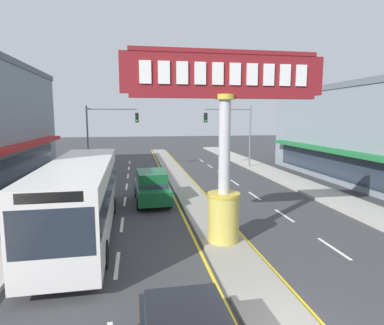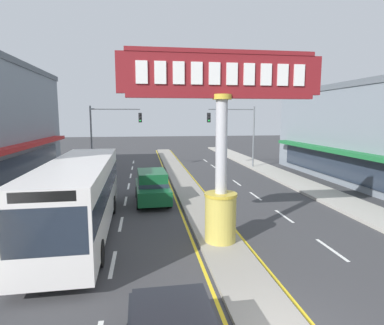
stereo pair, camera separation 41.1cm
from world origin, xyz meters
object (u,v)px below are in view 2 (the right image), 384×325
Objects in this scene: traffic_light_left_side at (110,127)px; suv_near_right_lane at (152,186)px; bus_far_right_lane at (80,193)px; pedestrian_near_kerb at (11,207)px; traffic_light_right_side at (237,126)px; district_sign at (221,142)px.

suv_near_right_lane is at bearing -73.81° from traffic_light_left_side.
bus_far_right_lane is 3.51m from pedestrian_near_kerb.
traffic_light_left_side is at bearing 106.19° from suv_near_right_lane.
bus_far_right_lane is (-11.99, -16.77, -2.38)m from traffic_light_right_side.
bus_far_right_lane is at bearing -125.56° from traffic_light_right_side.
traffic_light_right_side is at bearing 71.97° from district_sign.
traffic_light_right_side is (6.14, 18.86, 0.05)m from district_sign.
bus_far_right_lane is (-5.85, 2.09, -2.33)m from district_sign.
suv_near_right_lane is (-2.56, 7.14, -3.22)m from district_sign.
pedestrian_near_kerb is (-9.12, 3.11, -3.10)m from district_sign.
district_sign is at bearing -108.03° from traffic_light_right_side.
district_sign is at bearing -18.83° from pedestrian_near_kerb.
pedestrian_near_kerb is (-15.26, -15.75, -3.15)m from traffic_light_right_side.
traffic_light_left_side is (-6.14, 19.48, 0.05)m from district_sign.
bus_far_right_lane reaches higher than suv_near_right_lane.
district_sign is 19.84m from traffic_light_right_side.
bus_far_right_lane is at bearing -123.12° from suv_near_right_lane.
district_sign is at bearing -72.51° from traffic_light_left_side.
bus_far_right_lane is at bearing -89.06° from traffic_light_left_side.
district_sign reaches higher than traffic_light_left_side.
pedestrian_near_kerb is at bearing 161.17° from district_sign.
traffic_light_left_side is 1.33× the size of suv_near_right_lane.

